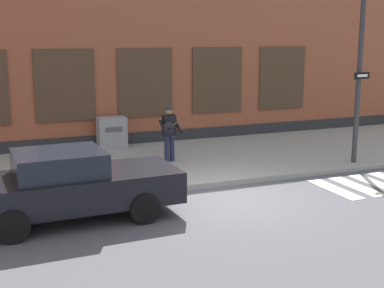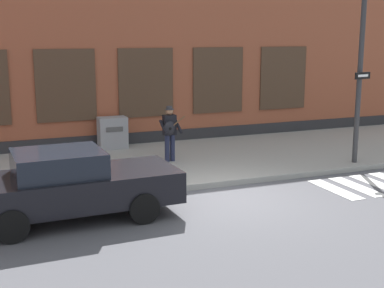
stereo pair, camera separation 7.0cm
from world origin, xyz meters
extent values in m
plane|color=#4C4C51|center=(0.00, 0.00, 0.00)|extent=(160.00, 160.00, 0.00)
cube|color=gray|center=(0.00, 3.77, 0.08)|extent=(28.00, 5.60, 0.15)
cube|color=brown|center=(0.00, 8.57, 3.45)|extent=(28.00, 4.00, 6.89)
cube|color=#28282B|center=(0.00, 6.55, 0.28)|extent=(28.00, 0.04, 0.55)
cube|color=#473323|center=(-2.74, 6.54, 2.28)|extent=(1.96, 0.06, 2.37)
cube|color=black|center=(-2.74, 6.53, 2.28)|extent=(1.84, 0.03, 2.25)
cube|color=#473323|center=(0.00, 6.54, 2.28)|extent=(1.96, 0.06, 2.37)
cube|color=black|center=(0.00, 6.53, 2.28)|extent=(1.84, 0.03, 2.25)
cube|color=#473323|center=(2.74, 6.54, 2.28)|extent=(1.96, 0.06, 2.37)
cube|color=black|center=(2.74, 6.53, 2.28)|extent=(1.84, 0.03, 2.25)
cube|color=#473323|center=(5.48, 6.54, 2.28)|extent=(1.96, 0.06, 2.37)
cube|color=black|center=(5.48, 6.53, 2.28)|extent=(1.84, 0.03, 2.25)
cube|color=silver|center=(2.95, -0.33, 0.01)|extent=(0.42, 1.90, 0.01)
cube|color=silver|center=(3.64, -0.33, 0.01)|extent=(0.42, 1.90, 0.01)
cube|color=silver|center=(4.32, -0.33, 0.01)|extent=(0.42, 1.90, 0.01)
cube|color=black|center=(-3.70, -0.04, 0.67)|extent=(4.66, 2.00, 0.68)
cube|color=black|center=(-3.95, -0.05, 1.27)|extent=(1.89, 1.65, 0.52)
cube|color=silver|center=(-1.46, 0.61, 0.74)|extent=(0.07, 0.24, 0.12)
cube|color=silver|center=(-1.42, -0.53, 0.74)|extent=(0.07, 0.24, 0.12)
cylinder|color=black|center=(-2.40, 0.88, 0.33)|extent=(0.67, 0.26, 0.66)
cylinder|color=black|center=(-2.34, -0.87, 0.33)|extent=(0.67, 0.26, 0.66)
cylinder|color=black|center=(-5.06, 0.79, 0.33)|extent=(0.67, 0.26, 0.66)
cylinder|color=black|center=(-5.00, -0.96, 0.33)|extent=(0.67, 0.26, 0.66)
cylinder|color=#1E233D|center=(-0.09, 3.62, 0.56)|extent=(0.15, 0.15, 0.82)
cylinder|color=#1E233D|center=(-0.26, 3.59, 0.56)|extent=(0.15, 0.15, 0.82)
cube|color=black|center=(-0.18, 3.61, 1.27)|extent=(0.39, 0.24, 0.60)
sphere|color=#9E7051|center=(-0.18, 3.61, 1.68)|extent=(0.22, 0.22, 0.22)
cylinder|color=#333338|center=(-0.18, 3.61, 1.74)|extent=(0.28, 0.28, 0.02)
cylinder|color=#333338|center=(-0.18, 3.61, 1.79)|extent=(0.18, 0.18, 0.09)
cylinder|color=black|center=(0.07, 3.53, 1.23)|extent=(0.12, 0.51, 0.39)
cylinder|color=black|center=(-0.41, 3.50, 1.23)|extent=(0.12, 0.51, 0.39)
ellipsoid|color=black|center=(-0.25, 3.43, 1.20)|extent=(0.37, 0.14, 0.44)
cylinder|color=black|center=(-0.24, 3.37, 1.20)|extent=(0.09, 0.01, 0.09)
cylinder|color=brown|center=(0.01, 3.42, 1.38)|extent=(0.47, 0.06, 0.34)
cylinder|color=#2D2D30|center=(4.94, 1.44, 2.73)|extent=(0.15, 0.15, 5.14)
cube|color=black|center=(4.96, 1.33, 2.75)|extent=(0.60, 0.12, 0.20)
cube|color=white|center=(4.96, 1.31, 2.75)|extent=(0.40, 0.07, 0.07)
cube|color=gray|center=(-1.33, 6.12, 0.68)|extent=(0.95, 0.57, 1.05)
cube|color=#4C4C4C|center=(-1.33, 5.82, 0.84)|extent=(0.57, 0.02, 0.16)
camera|label=1|loc=(-5.45, -11.24, 3.96)|focal=50.00mm
camera|label=2|loc=(-5.38, -11.27, 3.96)|focal=50.00mm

